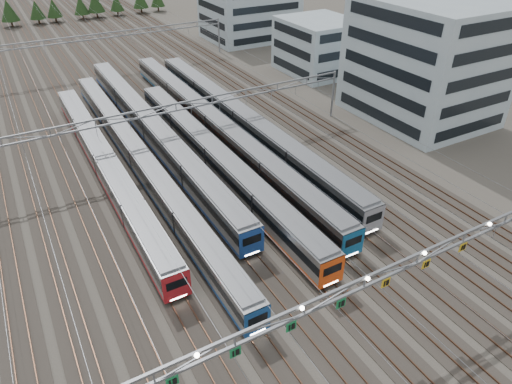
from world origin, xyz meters
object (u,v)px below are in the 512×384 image
train_e (214,125)px  depot_bldg_mid (319,46)px  train_b (139,158)px  gantry_far (100,40)px  depot_bldg_north (249,10)px  gantry_near (365,286)px  gantry_mid (177,113)px  train_a (105,164)px  train_d (215,158)px  train_c (152,129)px  train_f (241,120)px  depot_bldg_south (426,61)px

train_e → depot_bldg_mid: 38.48m
train_b → depot_bldg_mid: bearing=26.3°
train_b → gantry_far: (6.75, 47.17, 4.47)m
gantry_far → depot_bldg_north: 41.62m
train_b → depot_bldg_mid: 52.57m
train_b → gantry_near: (6.70, -37.95, 5.17)m
train_e → gantry_mid: bearing=-159.8°
train_a → train_d: 14.73m
train_d → gantry_near: size_ratio=0.93×
train_a → train_c: (9.00, 7.17, 0.12)m
train_b → depot_bldg_north: bearing=49.2°
train_d → train_f: bearing=45.9°
gantry_far → train_b: bearing=-98.1°
train_c → gantry_mid: (2.25, -5.51, 4.21)m
train_c → depot_bldg_south: (43.22, -12.54, 7.39)m
train_a → depot_bldg_south: depot_bldg_south is taller
train_a → depot_bldg_mid: bearing=23.8°
depot_bldg_south → depot_bldg_north: depot_bldg_south is taller
train_a → train_d: train_d is taller
train_a → train_d: bearing=-23.5°
gantry_mid → gantry_far: bearing=90.0°
gantry_mid → depot_bldg_south: size_ratio=2.56×
gantry_mid → depot_bldg_north: bearing=52.4°
train_d → gantry_near: (-2.30, -32.58, 4.93)m
gantry_far → gantry_mid: bearing=-90.0°
train_d → gantry_far: gantry_far is taller
train_e → gantry_near: bearing=-99.1°
gantry_far → depot_bldg_mid: size_ratio=3.52×
train_b → train_c: train_c is taller
train_c → train_e: (9.00, -3.03, -0.05)m
train_b → train_d: (9.00, -5.37, 0.24)m
gantry_near → depot_bldg_north: bearing=66.3°
train_b → train_d: 10.48m
train_c → train_d: (4.50, -13.05, -0.01)m
train_d → depot_bldg_mid: 47.70m
train_e → gantry_near: gantry_near is taller
train_d → gantry_near: gantry_near is taller
train_a → depot_bldg_north: depot_bldg_north is taller
train_d → gantry_mid: size_ratio=0.93×
train_b → gantry_far: 47.86m
train_c → gantry_far: gantry_far is taller
gantry_mid → depot_bldg_north: depot_bldg_north is taller
train_d → gantry_far: 52.75m
train_d → depot_bldg_south: size_ratio=2.39×
gantry_near → gantry_mid: size_ratio=1.00×
gantry_near → train_d: bearing=86.0°
gantry_mid → gantry_far: 45.00m
train_a → depot_bldg_south: (52.22, -5.37, 7.50)m
train_f → depot_bldg_mid: size_ratio=3.90×
depot_bldg_north → train_e: bearing=-124.0°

